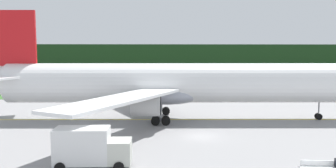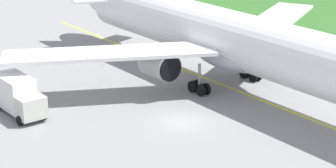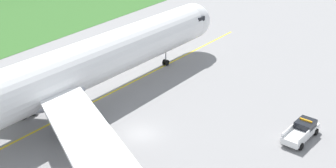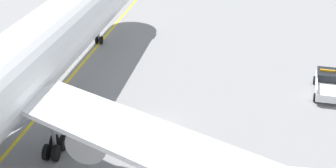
# 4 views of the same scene
# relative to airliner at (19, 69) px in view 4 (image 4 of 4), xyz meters

# --- Properties ---
(ground) EXTENTS (320.00, 320.00, 0.00)m
(ground) POSITION_rel_airliner_xyz_m (1.10, -9.87, -5.27)
(ground) COLOR gray
(taxiway_centerline_main) EXTENTS (81.75, 5.25, 0.01)m
(taxiway_centerline_main) POSITION_rel_airliner_xyz_m (0.44, -0.03, -5.26)
(taxiway_centerline_main) COLOR yellow
(taxiway_centerline_main) RESTS_ON ground
(airliner) EXTENTS (61.83, 43.64, 15.75)m
(airliner) POSITION_rel_airliner_xyz_m (0.00, 0.00, 0.00)
(airliner) COLOR white
(airliner) RESTS_ON ground
(ops_pickup_truck) EXTENTS (5.85, 2.83, 1.94)m
(ops_pickup_truck) POSITION_rel_airliner_xyz_m (9.65, -25.10, -4.36)
(ops_pickup_truck) COLOR white
(ops_pickup_truck) RESTS_ON ground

